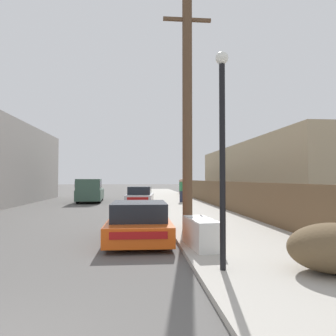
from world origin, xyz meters
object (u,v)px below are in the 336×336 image
at_px(brush_pile, 335,248).
at_px(pedestrian, 181,190).
at_px(pickup_truck, 90,191).
at_px(utility_pole, 187,109).
at_px(car_parked_mid, 140,197).
at_px(discarded_fridge, 201,233).
at_px(parked_sports_car_red, 139,223).
at_px(street_lamp, 222,141).

distance_m(brush_pile, pedestrian, 19.08).
bearing_deg(pickup_truck, pedestrian, 161.01).
distance_m(pickup_truck, brush_pile, 22.49).
bearing_deg(brush_pile, utility_pole, 108.86).
bearing_deg(car_parked_mid, discarded_fridge, -79.37).
xyz_separation_m(parked_sports_car_red, utility_pole, (1.78, 1.59, 3.95)).
distance_m(discarded_fridge, pedestrian, 16.59).
xyz_separation_m(car_parked_mid, pickup_truck, (-4.05, 3.75, 0.31)).
bearing_deg(pickup_truck, parked_sports_car_red, 99.97).
bearing_deg(brush_pile, street_lamp, 169.96).
height_order(utility_pole, street_lamp, utility_pole).
distance_m(discarded_fridge, car_parked_mid, 14.88).
bearing_deg(discarded_fridge, utility_pole, 82.86).
bearing_deg(pedestrian, pickup_truck, 164.22).
relative_size(pickup_truck, street_lamp, 1.34).
relative_size(car_parked_mid, pedestrian, 2.38).
bearing_deg(car_parked_mid, parked_sports_car_red, -85.76).
bearing_deg(discarded_fridge, brush_pile, -55.08).
distance_m(car_parked_mid, brush_pile, 17.75).
distance_m(discarded_fridge, pickup_truck, 19.38).
bearing_deg(discarded_fridge, street_lamp, -94.49).
xyz_separation_m(discarded_fridge, pedestrian, (1.66, 16.50, 0.56)).
bearing_deg(pedestrian, discarded_fridge, -95.73).
xyz_separation_m(discarded_fridge, utility_pole, (0.13, 3.30, 4.02)).
distance_m(car_parked_mid, street_lamp, 17.18).
bearing_deg(pickup_truck, brush_pile, 106.88).
distance_m(car_parked_mid, utility_pole, 12.25).
distance_m(utility_pole, brush_pile, 7.33).
distance_m(parked_sports_car_red, pickup_truck, 17.30).
relative_size(discarded_fridge, parked_sports_car_red, 0.43).
distance_m(car_parked_mid, pickup_truck, 5.53).
xyz_separation_m(pickup_truck, utility_pole, (5.72, -15.25, 3.56)).
height_order(car_parked_mid, pedestrian, pedestrian).
xyz_separation_m(discarded_fridge, street_lamp, (0.01, -2.19, 2.20)).
bearing_deg(utility_pole, brush_pile, -71.14).
height_order(discarded_fridge, car_parked_mid, car_parked_mid).
bearing_deg(parked_sports_car_red, pedestrian, 77.93).
bearing_deg(brush_pile, pickup_truck, 110.09).
height_order(utility_pole, pedestrian, utility_pole).
relative_size(brush_pile, pedestrian, 1.03).
height_order(pickup_truck, brush_pile, pickup_truck).
height_order(utility_pole, brush_pile, utility_pole).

